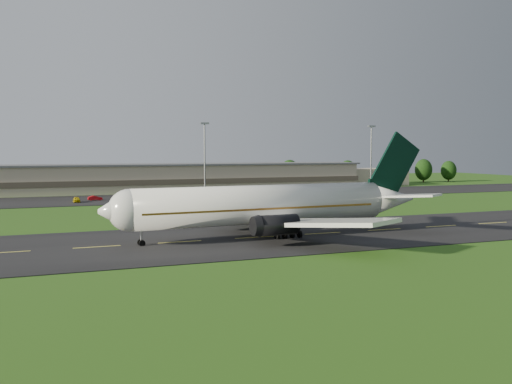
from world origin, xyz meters
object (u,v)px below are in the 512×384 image
object	(u,v)px
service_vehicle_b	(95,198)
service_vehicle_d	(322,190)
terminal	(195,178)
light_mast_centre	(205,149)
airliner	(267,205)
light_mast_east	(371,149)
service_vehicle_c	(213,193)
service_vehicle_a	(77,200)

from	to	relation	value
service_vehicle_b	service_vehicle_d	size ratio (longest dim) A/B	0.69
terminal	service_vehicle_d	size ratio (longest dim) A/B	28.27
terminal	light_mast_centre	world-z (taller)	light_mast_centre
airliner	service_vehicle_d	world-z (taller)	airliner
light_mast_centre	service_vehicle_d	distance (m)	36.02
light_mast_centre	light_mast_east	xyz separation A→B (m)	(55.00, 0.00, 0.00)
service_vehicle_c	service_vehicle_d	bearing A→B (deg)	19.53
service_vehicle_a	service_vehicle_b	world-z (taller)	service_vehicle_a
service_vehicle_a	service_vehicle_b	distance (m)	6.01
service_vehicle_c	service_vehicle_d	world-z (taller)	service_vehicle_d
terminal	service_vehicle_d	distance (m)	40.04
terminal	service_vehicle_c	xyz separation A→B (m)	(-0.97, -22.26, -3.21)
airliner	light_mast_centre	distance (m)	81.59
airliner	service_vehicle_d	bearing A→B (deg)	54.09
light_mast_centre	service_vehicle_c	world-z (taller)	light_mast_centre
light_mast_centre	light_mast_east	distance (m)	55.00
airliner	light_mast_centre	bearing A→B (deg)	77.38
terminal	service_vehicle_d	bearing A→B (deg)	-37.67
light_mast_centre	service_vehicle_d	size ratio (longest dim) A/B	3.97
service_vehicle_a	service_vehicle_d	xyz separation A→B (m)	(68.86, 5.33, 0.08)
light_mast_centre	service_vehicle_b	world-z (taller)	light_mast_centre
light_mast_east	service_vehicle_a	distance (m)	92.64
light_mast_centre	service_vehicle_d	xyz separation A→B (m)	(33.00, -8.21, -11.89)
terminal	service_vehicle_c	size ratio (longest dim) A/B	29.68
terminal	light_mast_centre	size ratio (longest dim) A/B	7.13
service_vehicle_d	light_mast_centre	bearing A→B (deg)	125.15
terminal	light_mast_centre	distance (m)	18.45
terminal	service_vehicle_b	bearing A→B (deg)	-141.50
service_vehicle_b	service_vehicle_a	bearing A→B (deg)	126.68
airliner	service_vehicle_a	distance (m)	70.02
airliner	service_vehicle_a	size ratio (longest dim) A/B	13.13
light_mast_east	service_vehicle_d	world-z (taller)	light_mast_east
light_mast_east	service_vehicle_c	xyz separation A→B (m)	(-54.56, -6.08, -11.96)
terminal	airliner	bearing A→B (deg)	-99.14
airliner	service_vehicle_c	world-z (taller)	airliner
light_mast_east	service_vehicle_a	bearing A→B (deg)	-171.52
airliner	light_mast_east	distance (m)	105.96
airliner	terminal	xyz separation A→B (m)	(15.46, 96.14, -0.67)
service_vehicle_b	service_vehicle_c	world-z (taller)	service_vehicle_c
service_vehicle_a	service_vehicle_b	xyz separation A→B (m)	(4.66, 3.79, -0.08)
service_vehicle_c	service_vehicle_d	xyz separation A→B (m)	(32.56, -2.13, 0.07)
terminal	light_mast_east	distance (m)	56.67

